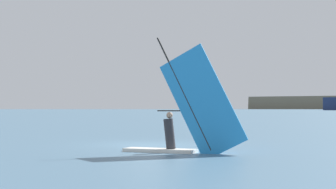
{
  "coord_description": "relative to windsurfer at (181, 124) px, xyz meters",
  "views": [
    {
      "loc": [
        12.89,
        -18.09,
        1.5
      ],
      "look_at": [
        1.13,
        -0.36,
        2.05
      ],
      "focal_mm": 57.32,
      "sensor_mm": 36.0,
      "label": 1
    }
  ],
  "objects": [
    {
      "name": "windsurfer",
      "position": [
        0.0,
        0.0,
        0.0
      ],
      "size": [
        4.34,
        1.21,
        4.2
      ],
      "rotation": [
        0.0,
        0.0,
        3.33
      ],
      "color": "white",
      "rests_on": "ground_plane"
    },
    {
      "name": "ground_plane",
      "position": [
        -3.28,
        2.79,
        -0.97
      ],
      "size": [
        4000.0,
        4000.0,
        0.0
      ],
      "primitive_type": "plane",
      "color": "#476B84"
    }
  ]
}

